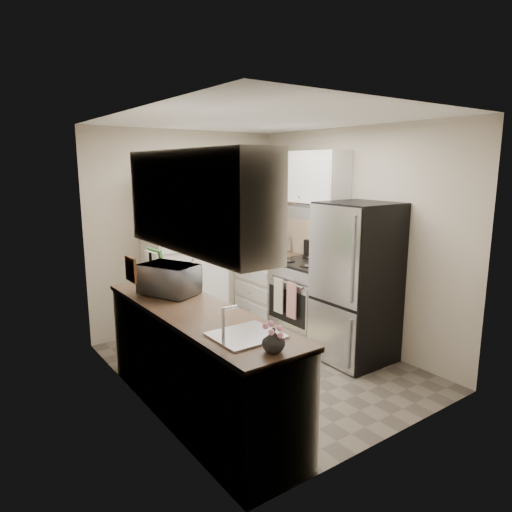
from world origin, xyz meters
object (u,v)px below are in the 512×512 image
at_px(pantry_cabinet, 185,255).
at_px(toaster_oven, 274,244).
at_px(electric_range, 308,298).
at_px(microwave, 170,279).
at_px(refrigerator, 357,283).
at_px(wine_bottle, 151,273).

distance_m(pantry_cabinet, toaster_oven, 1.29).
distance_m(electric_range, microwave, 2.04).
height_order(refrigerator, toaster_oven, refrigerator).
height_order(electric_range, refrigerator, refrigerator).
bearing_deg(refrigerator, microwave, 164.59).
xyz_separation_m(wine_bottle, toaster_oven, (2.13, 0.86, -0.06)).
distance_m(microwave, toaster_oven, 2.33).
bearing_deg(wine_bottle, microwave, -71.42).
bearing_deg(refrigerator, electric_range, 87.52).
bearing_deg(electric_range, microwave, -171.89).
xyz_separation_m(pantry_cabinet, wine_bottle, (-0.84, -0.97, 0.08)).
bearing_deg(refrigerator, pantry_cabinet, 123.46).
bearing_deg(toaster_oven, microwave, -158.46).
distance_m(electric_range, toaster_oven, 0.99).
relative_size(pantry_cabinet, wine_bottle, 6.14).
distance_m(refrigerator, toaster_oven, 1.63).
xyz_separation_m(pantry_cabinet, microwave, (-0.76, -1.20, 0.06)).
relative_size(pantry_cabinet, electric_range, 1.77).
xyz_separation_m(electric_range, wine_bottle, (-2.01, -0.04, 0.60)).
bearing_deg(wine_bottle, toaster_oven, 22.06).
bearing_deg(wine_bottle, pantry_cabinet, 49.11).
distance_m(microwave, wine_bottle, 0.25).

